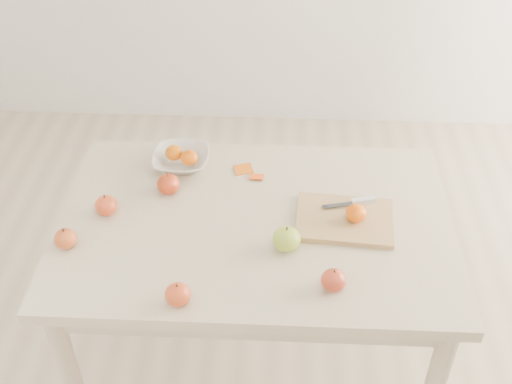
{
  "coord_description": "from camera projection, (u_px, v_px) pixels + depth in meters",
  "views": [
    {
      "loc": [
        0.07,
        -1.45,
        2.05
      ],
      "look_at": [
        0.0,
        0.05,
        0.82
      ],
      "focal_mm": 45.0,
      "sensor_mm": 36.0,
      "label": 1
    }
  ],
  "objects": [
    {
      "name": "cutting_board",
      "position": [
        345.0,
        220.0,
        1.94
      ],
      "size": [
        0.3,
        0.23,
        0.02
      ],
      "primitive_type": "cube",
      "rotation": [
        0.0,
        0.0,
        -0.08
      ],
      "color": "tan",
      "rests_on": "table"
    },
    {
      "name": "fruit_bowl",
      "position": [
        181.0,
        160.0,
        2.15
      ],
      "size": [
        0.19,
        0.19,
        0.05
      ],
      "primitive_type": "imported",
      "color": "silver",
      "rests_on": "table"
    },
    {
      "name": "ground",
      "position": [
        255.0,
        368.0,
        2.42
      ],
      "size": [
        3.5,
        3.5,
        0.0
      ],
      "primitive_type": "plane",
      "color": "#C6B293",
      "rests_on": "ground"
    },
    {
      "name": "apple_red_a",
      "position": [
        168.0,
        184.0,
        2.03
      ],
      "size": [
        0.07,
        0.07,
        0.07
      ],
      "primitive_type": "ellipsoid",
      "color": "#901805",
      "rests_on": "table"
    },
    {
      "name": "table",
      "position": [
        255.0,
        244.0,
        2.01
      ],
      "size": [
        1.2,
        0.8,
        0.75
      ],
      "color": "beige",
      "rests_on": "ground"
    },
    {
      "name": "apple_red_c",
      "position": [
        178.0,
        295.0,
        1.67
      ],
      "size": [
        0.07,
        0.07,
        0.06
      ],
      "primitive_type": "ellipsoid",
      "color": "maroon",
      "rests_on": "table"
    },
    {
      "name": "board_tangerine",
      "position": [
        356.0,
        213.0,
        1.9
      ],
      "size": [
        0.06,
        0.06,
        0.05
      ],
      "primitive_type": "ellipsoid",
      "color": "#D24807",
      "rests_on": "cutting_board"
    },
    {
      "name": "apple_green",
      "position": [
        287.0,
        239.0,
        1.83
      ],
      "size": [
        0.08,
        0.08,
        0.07
      ],
      "primitive_type": "ellipsoid",
      "color": "olive",
      "rests_on": "table"
    },
    {
      "name": "orange_peel_a",
      "position": [
        243.0,
        170.0,
        2.14
      ],
      "size": [
        0.07,
        0.06,
        0.01
      ],
      "primitive_type": "cube",
      "rotation": [
        0.21,
        0.0,
        0.32
      ],
      "color": "#CD5C0E",
      "rests_on": "table"
    },
    {
      "name": "bowl_tangerine_near",
      "position": [
        174.0,
        153.0,
        2.14
      ],
      "size": [
        0.06,
        0.06,
        0.05
      ],
      "primitive_type": "ellipsoid",
      "color": "orange",
      "rests_on": "fruit_bowl"
    },
    {
      "name": "apple_red_e",
      "position": [
        334.0,
        280.0,
        1.71
      ],
      "size": [
        0.07,
        0.07,
        0.06
      ],
      "primitive_type": "ellipsoid",
      "color": "maroon",
      "rests_on": "table"
    },
    {
      "name": "orange_peel_b",
      "position": [
        257.0,
        177.0,
        2.11
      ],
      "size": [
        0.05,
        0.04,
        0.01
      ],
      "primitive_type": "cube",
      "rotation": [
        -0.14,
        0.0,
        -0.08
      ],
      "color": "#D84D0F",
      "rests_on": "table"
    },
    {
      "name": "paring_knife",
      "position": [
        359.0,
        201.0,
        1.98
      ],
      "size": [
        0.17,
        0.06,
        0.01
      ],
      "color": "silver",
      "rests_on": "cutting_board"
    },
    {
      "name": "bowl_tangerine_far",
      "position": [
        189.0,
        158.0,
        2.12
      ],
      "size": [
        0.06,
        0.06,
        0.05
      ],
      "primitive_type": "ellipsoid",
      "color": "orange",
      "rests_on": "fruit_bowl"
    },
    {
      "name": "apple_red_b",
      "position": [
        106.0,
        205.0,
        1.95
      ],
      "size": [
        0.07,
        0.07,
        0.06
      ],
      "primitive_type": "ellipsoid",
      "color": "maroon",
      "rests_on": "table"
    },
    {
      "name": "apple_red_d",
      "position": [
        65.0,
        239.0,
        1.84
      ],
      "size": [
        0.07,
        0.07,
        0.06
      ],
      "primitive_type": "ellipsoid",
      "color": "#9E2413",
      "rests_on": "table"
    }
  ]
}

